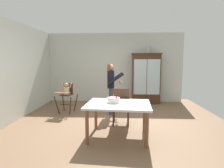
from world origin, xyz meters
TOP-DOWN VIEW (x-y plane):
  - ground_plane at (0.00, 0.00)m, footprint 6.24×6.24m
  - wall_back at (0.00, 2.63)m, footprint 5.32×0.06m
  - wall_left at (-2.63, 0.00)m, footprint 0.06×5.32m
  - china_cabinet at (1.22, 2.37)m, footprint 1.10×0.48m
  - ceramic_vase at (1.28, 2.37)m, footprint 0.13×0.13m
  - high_chair_with_toddler at (-1.45, 0.93)m, footprint 0.65×0.74m
  - adult_person at (-0.04, 0.84)m, footprint 0.52×0.50m
  - dining_table at (0.20, -0.86)m, footprint 1.40×1.09m
  - birthday_cake at (0.10, -0.78)m, footprint 0.28×0.28m
  - dining_chair_far_side at (0.26, -0.15)m, footprint 0.45×0.45m

SIDE VIEW (x-z plane):
  - ground_plane at x=0.00m, z-range 0.00..0.00m
  - dining_chair_far_side at x=0.26m, z-range 0.08..1.04m
  - dining_table at x=0.20m, z-range 0.27..1.01m
  - high_chair_with_toddler at x=-1.45m, z-range 0.18..1.13m
  - birthday_cake at x=0.10m, z-range 0.70..0.89m
  - china_cabinet at x=1.22m, z-range 0.01..1.92m
  - adult_person at x=-0.04m, z-range 0.20..1.73m
  - wall_back at x=0.00m, z-range 0.00..2.70m
  - wall_left at x=-2.63m, z-range 0.00..2.70m
  - ceramic_vase at x=1.28m, z-range 1.89..2.16m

